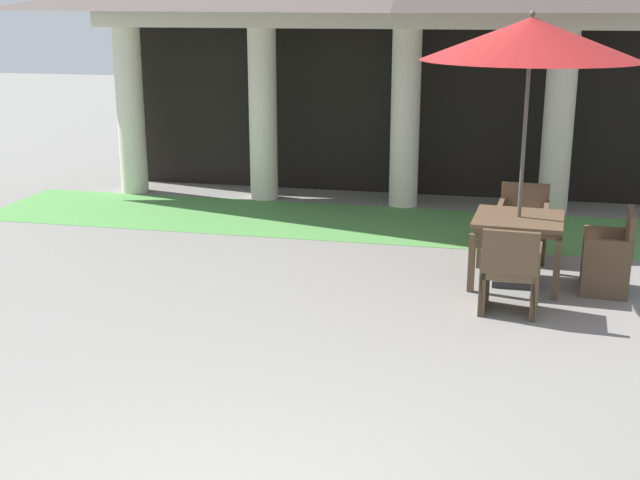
{
  "coord_description": "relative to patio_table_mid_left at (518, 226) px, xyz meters",
  "views": [
    {
      "loc": [
        1.48,
        -3.55,
        3.02
      ],
      "look_at": [
        0.02,
        3.01,
        1.1
      ],
      "focal_mm": 47.02,
      "sensor_mm": 36.0,
      "label": 1
    }
  ],
  "objects": [
    {
      "name": "patio_chair_mid_left_east",
      "position": [
        0.97,
        -0.07,
        -0.24
      ],
      "size": [
        0.53,
        0.65,
        0.91
      ],
      "rotation": [
        0.0,
        0.0,
        1.5
      ],
      "color": "brown",
      "rests_on": "ground"
    },
    {
      "name": "patio_chair_mid_left_north",
      "position": [
        0.07,
        0.97,
        -0.23
      ],
      "size": [
        0.63,
        0.55,
        0.9
      ],
      "rotation": [
        0.0,
        0.0,
        -3.21
      ],
      "color": "brown",
      "rests_on": "ground"
    },
    {
      "name": "patio_chair_mid_left_south",
      "position": [
        -0.07,
        -0.97,
        -0.23
      ],
      "size": [
        0.6,
        0.55,
        0.9
      ],
      "rotation": [
        0.0,
        0.0,
        -0.07
      ],
      "color": "brown",
      "rests_on": "ground"
    },
    {
      "name": "lawn_strip",
      "position": [
        -1.68,
        2.22,
        -0.65
      ],
      "size": [
        11.88,
        2.06,
        0.01
      ],
      "primitive_type": "cube",
      "color": "#519347",
      "rests_on": "ground"
    },
    {
      "name": "background_pavilion",
      "position": [
        -1.68,
        3.53,
        2.29
      ],
      "size": [
        10.08,
        2.71,
        3.85
      ],
      "color": "beige",
      "rests_on": "ground"
    },
    {
      "name": "patio_table_mid_left",
      "position": [
        0.0,
        0.0,
        0.0
      ],
      "size": [
        1.02,
        1.02,
        0.76
      ],
      "rotation": [
        0.0,
        0.0,
        -0.07
      ],
      "color": "brown",
      "rests_on": "ground"
    },
    {
      "name": "patio_umbrella_mid_left",
      "position": [
        -0.0,
        -0.0,
        1.97
      ],
      "size": [
        2.29,
        2.29,
        2.93
      ],
      "color": "#2D2D2D",
      "rests_on": "ground"
    }
  ]
}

